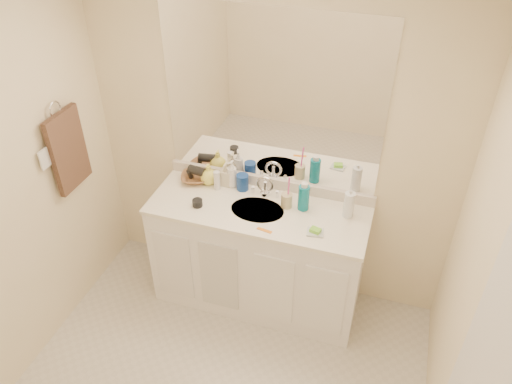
% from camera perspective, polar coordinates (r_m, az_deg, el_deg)
% --- Properties ---
extents(ceiling, '(2.60, 2.60, 0.02)m').
position_cam_1_polar(ceiling, '(1.84, -9.88, 17.20)').
color(ceiling, white).
rests_on(ceiling, wall_back).
extents(wall_back, '(2.60, 0.02, 2.40)m').
position_cam_1_polar(wall_back, '(3.45, 1.67, 5.04)').
color(wall_back, '#FBEBC5').
rests_on(wall_back, floor).
extents(wall_right, '(0.02, 2.60, 2.40)m').
position_cam_1_polar(wall_right, '(2.40, 23.87, -16.00)').
color(wall_right, '#FBEBC5').
rests_on(wall_right, floor).
extents(vanity_cabinet, '(1.50, 0.55, 0.85)m').
position_cam_1_polar(vanity_cabinet, '(3.71, 0.24, -7.38)').
color(vanity_cabinet, white).
rests_on(vanity_cabinet, floor).
extents(countertop, '(1.52, 0.57, 0.03)m').
position_cam_1_polar(countertop, '(3.42, 0.26, -2.03)').
color(countertop, white).
rests_on(countertop, vanity_cabinet).
extents(backsplash, '(1.52, 0.03, 0.08)m').
position_cam_1_polar(backsplash, '(3.59, 1.53, 1.10)').
color(backsplash, silver).
rests_on(backsplash, countertop).
extents(sink_basin, '(0.37, 0.37, 0.02)m').
position_cam_1_polar(sink_basin, '(3.41, 0.16, -2.19)').
color(sink_basin, beige).
rests_on(sink_basin, countertop).
extents(faucet, '(0.02, 0.02, 0.11)m').
position_cam_1_polar(faucet, '(3.50, 1.06, 0.41)').
color(faucet, silver).
rests_on(faucet, countertop).
extents(mirror, '(1.48, 0.01, 1.20)m').
position_cam_1_polar(mirror, '(3.27, 1.75, 10.40)').
color(mirror, white).
rests_on(mirror, wall_back).
extents(blue_mug, '(0.11, 0.11, 0.12)m').
position_cam_1_polar(blue_mug, '(3.56, -1.55, 1.14)').
color(blue_mug, navy).
rests_on(blue_mug, countertop).
extents(tan_cup, '(0.09, 0.09, 0.10)m').
position_cam_1_polar(tan_cup, '(3.40, 3.52, -0.96)').
color(tan_cup, '#C5B68B').
rests_on(tan_cup, countertop).
extents(toothbrush, '(0.02, 0.04, 0.21)m').
position_cam_1_polar(toothbrush, '(3.34, 3.74, 0.35)').
color(toothbrush, '#FF43B5').
rests_on(toothbrush, tan_cup).
extents(mouthwash_bottle, '(0.09, 0.09, 0.18)m').
position_cam_1_polar(mouthwash_bottle, '(3.37, 5.47, -0.66)').
color(mouthwash_bottle, '#0B758E').
rests_on(mouthwash_bottle, countertop).
extents(clear_pump_bottle, '(0.08, 0.08, 0.19)m').
position_cam_1_polar(clear_pump_bottle, '(3.35, 10.58, -1.44)').
color(clear_pump_bottle, white).
rests_on(clear_pump_bottle, countertop).
extents(soap_dish, '(0.12, 0.10, 0.01)m').
position_cam_1_polar(soap_dish, '(3.23, 6.78, -4.60)').
color(soap_dish, silver).
rests_on(soap_dish, countertop).
extents(green_soap, '(0.08, 0.06, 0.02)m').
position_cam_1_polar(green_soap, '(3.22, 6.80, -4.36)').
color(green_soap, '#7DDB35').
rests_on(green_soap, soap_dish).
extents(orange_comb, '(0.11, 0.04, 0.00)m').
position_cam_1_polar(orange_comb, '(3.23, 0.97, -4.39)').
color(orange_comb, orange).
rests_on(orange_comb, countertop).
extents(dark_jar, '(0.09, 0.09, 0.05)m').
position_cam_1_polar(dark_jar, '(3.44, -6.71, -1.25)').
color(dark_jar, black).
rests_on(dark_jar, countertop).
extents(extra_white_bottle, '(0.06, 0.06, 0.15)m').
position_cam_1_polar(extra_white_bottle, '(3.57, -4.49, 1.33)').
color(extra_white_bottle, white).
rests_on(extra_white_bottle, countertop).
extents(soap_bottle_white, '(0.11, 0.11, 0.21)m').
position_cam_1_polar(soap_bottle_white, '(3.57, -2.75, 2.12)').
color(soap_bottle_white, white).
rests_on(soap_bottle_white, countertop).
extents(soap_bottle_cream, '(0.08, 0.08, 0.18)m').
position_cam_1_polar(soap_bottle_cream, '(3.60, -3.43, 2.08)').
color(soap_bottle_cream, beige).
rests_on(soap_bottle_cream, countertop).
extents(soap_bottle_yellow, '(0.14, 0.14, 0.16)m').
position_cam_1_polar(soap_bottle_yellow, '(3.62, -5.43, 2.07)').
color(soap_bottle_yellow, '#F1EB5D').
rests_on(soap_bottle_yellow, countertop).
extents(wicker_basket, '(0.26, 0.26, 0.05)m').
position_cam_1_polar(wicker_basket, '(3.69, -6.97, 1.64)').
color(wicker_basket, brown).
rests_on(wicker_basket, countertop).
extents(hair_dryer, '(0.14, 0.09, 0.06)m').
position_cam_1_polar(hair_dryer, '(3.65, -6.75, 2.42)').
color(hair_dryer, black).
rests_on(hair_dryer, wicker_basket).
extents(towel_ring, '(0.01, 0.11, 0.11)m').
position_cam_1_polar(towel_ring, '(3.43, -21.99, 8.77)').
color(towel_ring, silver).
rests_on(towel_ring, wall_left).
extents(hand_towel, '(0.04, 0.32, 0.55)m').
position_cam_1_polar(hand_towel, '(3.55, -20.67, 4.47)').
color(hand_towel, '#2F2019').
rests_on(hand_towel, towel_ring).
extents(switch_plate, '(0.01, 0.08, 0.13)m').
position_cam_1_polar(switch_plate, '(3.42, -23.02, 3.52)').
color(switch_plate, white).
rests_on(switch_plate, wall_left).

